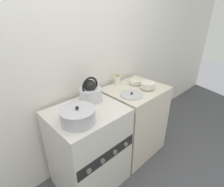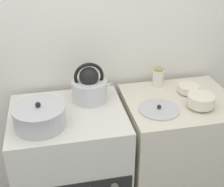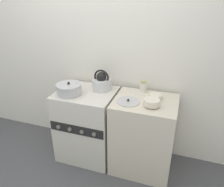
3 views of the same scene
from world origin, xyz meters
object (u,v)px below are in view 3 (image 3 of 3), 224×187
stove (87,124)px  loose_pot_lid (128,101)px  small_ceramic_bowl (155,96)px  enamel_bowl (152,102)px  kettle (102,83)px  cooking_pot (69,89)px  storage_jar (143,87)px

stove → loose_pot_lid: (0.52, -0.08, 0.44)m
stove → small_ceramic_bowl: size_ratio=6.52×
enamel_bowl → small_ceramic_bowl: 0.18m
enamel_bowl → loose_pot_lid: enamel_bowl is taller
kettle → small_ceramic_bowl: (0.62, -0.05, -0.06)m
cooking_pot → storage_jar: 0.83m
enamel_bowl → stove: bearing=172.4°
enamel_bowl → small_ceramic_bowl: size_ratio=1.17×
kettle → stove: bearing=-140.5°
loose_pot_lid → small_ceramic_bowl: bearing=32.6°
enamel_bowl → storage_jar: size_ratio=1.30×
cooking_pot → small_ceramic_bowl: cooking_pot is taller
stove → kettle: size_ratio=3.36×
cooking_pot → stove: bearing=34.0°
loose_pot_lid → storage_jar: bearing=72.4°
stove → cooking_pot: 0.53m
kettle → storage_jar: (0.47, 0.09, -0.03)m
enamel_bowl → loose_pot_lid: size_ratio=0.66×
kettle → enamel_bowl: 0.66m
enamel_bowl → small_ceramic_bowl: (0.01, 0.18, -0.02)m
cooking_pot → loose_pot_lid: size_ratio=1.18×
small_ceramic_bowl → storage_jar: size_ratio=1.10×
loose_pot_lid → kettle: bearing=150.8°
stove → enamel_bowl: 0.91m
stove → loose_pot_lid: bearing=-9.0°
cooking_pot → enamel_bowl: 0.91m
cooking_pot → kettle: bearing=36.9°
cooking_pot → loose_pot_lid: cooking_pot is taller
stove → enamel_bowl: bearing=-7.6°
stove → loose_pot_lid: size_ratio=3.68×
enamel_bowl → cooking_pot: bearing=179.9°
loose_pot_lid → enamel_bowl: bearing=-4.4°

